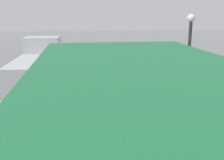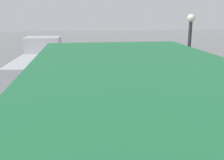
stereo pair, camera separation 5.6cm
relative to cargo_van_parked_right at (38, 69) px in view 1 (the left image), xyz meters
The scene contains 12 objects.
ground_plane 3.74m from the cargo_van_parked_right, 154.00° to the left, with size 90.00×90.00×0.00m, color slate.
slush_patch_near_cluster 2.83m from the cargo_van_parked_right, 149.24° to the right, with size 2.28×2.28×0.01m, color #999BA0.
slush_patch_under_van 6.53m from the cargo_van_parked_right, 99.82° to the left, with size 2.49×2.49×0.01m, color #ADAFB5.
slush_patch_mid_street 2.04m from the cargo_van_parked_right, 78.88° to the left, with size 2.82×2.82×0.01m, color #999BA0.
cargo_van_parked_right is the anchor object (origin of this frame).
shopping_cart_vendor 3.91m from the cargo_van_parked_right, 158.76° to the left, with size 0.63×0.87×1.04m.
hand_dolly_boxes 3.14m from the cargo_van_parked_right, 153.46° to the left, with size 0.54×0.72×1.64m.
pedestrian_pink_side 4.97m from the cargo_van_parked_right, 153.47° to the left, with size 1.04×1.04×2.15m.
pedestrian_black_side 2.98m from the cargo_van_parked_right, 150.81° to the left, with size 1.04×1.04×2.15m.
pedestrian_white_side 3.84m from the cargo_van_parked_right, behind, with size 1.04×1.04×2.15m.
pedestrian_far_side 3.81m from the cargo_van_parked_right, 139.57° to the left, with size 1.04×1.04×2.15m.
street_lamp 7.36m from the cargo_van_parked_right, 144.90° to the left, with size 0.28×0.28×3.86m.
Camera 1 is at (1.32, 11.83, 3.95)m, focal length 43.05 mm.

